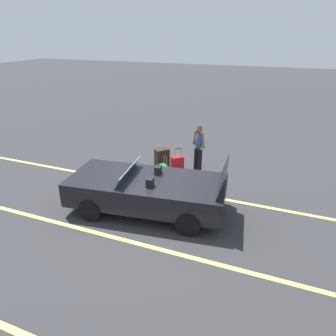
% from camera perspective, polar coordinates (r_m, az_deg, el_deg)
% --- Properties ---
extents(ground_plane, '(80.00, 80.00, 0.00)m').
position_cam_1_polar(ground_plane, '(8.25, -3.89, -7.93)').
color(ground_plane, '#333335').
extents(lot_line_near, '(18.00, 0.12, 0.01)m').
position_cam_1_polar(lot_line_near, '(9.28, -0.54, -3.94)').
color(lot_line_near, '#EAE066').
rests_on(lot_line_near, ground_plane).
extents(lot_line_mid, '(18.00, 0.12, 0.01)m').
position_cam_1_polar(lot_line_mid, '(7.24, -8.69, -13.45)').
color(lot_line_mid, '#EAE066').
rests_on(lot_line_mid, ground_plane).
extents(convertible_car, '(4.32, 2.26, 1.53)m').
position_cam_1_polar(convertible_car, '(8.01, -5.37, -4.16)').
color(convertible_car, black).
rests_on(convertible_car, ground_plane).
extents(suitcase_large_black, '(0.52, 0.55, 0.74)m').
position_cam_1_polar(suitcase_large_black, '(10.46, -1.18, 1.73)').
color(suitcase_large_black, '#2D2319').
rests_on(suitcase_large_black, ground_plane).
extents(suitcase_medium_bright, '(0.46, 0.44, 0.95)m').
position_cam_1_polar(suitcase_medium_bright, '(10.12, 1.80, 0.57)').
color(suitcase_medium_bright, red).
rests_on(suitcase_medium_bright, ground_plane).
extents(suitcase_small_carryon, '(0.39, 0.38, 0.82)m').
position_cam_1_polar(suitcase_small_carryon, '(9.74, -0.81, -0.80)').
color(suitcase_small_carryon, '#19723F').
rests_on(suitcase_small_carryon, ground_plane).
extents(duffel_bag, '(0.65, 0.68, 0.34)m').
position_cam_1_polar(duffel_bag, '(9.71, 5.54, -1.62)').
color(duffel_bag, '#991E8C').
rests_on(duffel_bag, ground_plane).
extents(traveler_person, '(0.54, 0.42, 1.65)m').
position_cam_1_polar(traveler_person, '(10.10, 5.87, 4.19)').
color(traveler_person, black).
rests_on(traveler_person, ground_plane).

